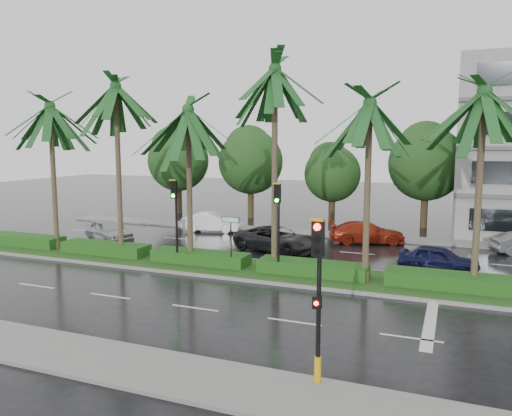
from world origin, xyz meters
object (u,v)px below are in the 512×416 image
at_px(car_silver, 109,231).
at_px(car_white, 212,222).
at_px(signal_median_left, 175,209).
at_px(car_darkgrey, 277,239).
at_px(car_blue, 439,259).
at_px(street_sign, 231,229).
at_px(car_red, 367,232).
at_px(signal_near, 318,295).

distance_m(car_silver, car_white, 7.27).
distance_m(signal_median_left, car_darkgrey, 6.91).
distance_m(signal_median_left, car_blue, 13.34).
bearing_deg(car_silver, street_sign, -86.17).
bearing_deg(street_sign, car_red, 62.72).
xyz_separation_m(signal_near, car_blue, (2.50, 13.73, -1.86)).
bearing_deg(car_silver, signal_median_left, -94.44).
distance_m(street_sign, car_silver, 11.32).
xyz_separation_m(car_silver, car_white, (4.50, 5.71, -0.03)).
relative_size(car_white, car_red, 0.88).
relative_size(car_darkgrey, car_red, 1.09).
xyz_separation_m(car_darkgrey, car_blue, (9.00, -1.47, -0.07)).
bearing_deg(car_darkgrey, car_blue, -84.95).
height_order(signal_near, car_silver, signal_near).
bearing_deg(signal_near, car_darkgrey, 113.16).
height_order(signal_near, car_red, signal_near).
height_order(street_sign, car_silver, street_sign).
relative_size(car_white, car_blue, 1.10).
bearing_deg(street_sign, car_white, 121.77).
bearing_deg(street_sign, car_darkgrey, 84.64).
height_order(street_sign, car_blue, street_sign).
distance_m(signal_median_left, car_red, 12.92).
relative_size(signal_near, car_silver, 1.04).
bearing_deg(street_sign, car_silver, 159.25).
height_order(car_silver, car_white, car_silver).
relative_size(signal_median_left, car_red, 0.92).
distance_m(car_red, car_blue, 7.37).
xyz_separation_m(street_sign, car_blue, (9.50, 3.86, -1.48)).
xyz_separation_m(car_silver, car_blue, (20.00, -0.12, -0.07)).
bearing_deg(signal_median_left, car_red, 51.00).
relative_size(street_sign, car_white, 0.62).
bearing_deg(car_red, signal_near, 165.71).
xyz_separation_m(signal_median_left, car_silver, (-7.50, 4.16, -2.28)).
distance_m(signal_median_left, street_sign, 3.13).
bearing_deg(car_red, street_sign, 132.59).
distance_m(signal_near, car_white, 23.55).
bearing_deg(signal_median_left, car_silver, 150.98).
bearing_deg(car_blue, signal_near, 177.42).
height_order(signal_median_left, car_blue, signal_median_left).
bearing_deg(signal_median_left, street_sign, 3.47).
relative_size(signal_near, street_sign, 1.68).
xyz_separation_m(street_sign, car_red, (5.00, 9.70, -1.44)).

